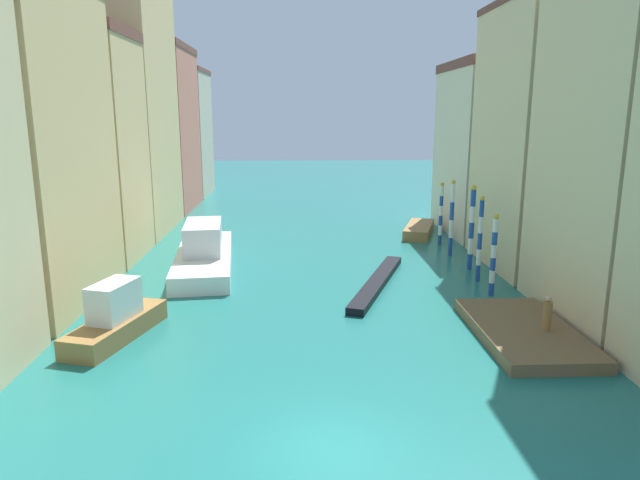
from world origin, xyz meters
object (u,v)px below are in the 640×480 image
(person_on_dock, at_px, (547,314))
(mooring_pole_3, at_px, (452,217))
(mooring_pole_0, at_px, (494,254))
(mooring_pole_4, at_px, (441,213))
(motorboat_0, at_px, (419,230))
(waterfront_dock, at_px, (524,332))
(motorboat_1, at_px, (116,318))
(gondola_black, at_px, (377,282))
(vaporetto_white, at_px, (204,252))
(mooring_pole_1, at_px, (480,238))
(mooring_pole_2, at_px, (472,227))

(person_on_dock, distance_m, mooring_pole_3, 14.88)
(mooring_pole_0, height_order, mooring_pole_3, mooring_pole_3)
(mooring_pole_4, distance_m, motorboat_0, 4.11)
(person_on_dock, distance_m, mooring_pole_0, 6.26)
(waterfront_dock, bearing_deg, motorboat_1, 177.70)
(waterfront_dock, xyz_separation_m, gondola_black, (-5.23, 7.75, -0.05))
(mooring_pole_3, distance_m, mooring_pole_4, 3.19)
(person_on_dock, relative_size, mooring_pole_4, 0.33)
(waterfront_dock, bearing_deg, person_on_dock, -28.04)
(waterfront_dock, bearing_deg, mooring_pole_0, 84.78)
(waterfront_dock, height_order, vaporetto_white, vaporetto_white)
(mooring_pole_1, height_order, gondola_black, mooring_pole_1)
(vaporetto_white, bearing_deg, waterfront_dock, -37.94)
(mooring_pole_2, distance_m, motorboat_0, 10.59)
(mooring_pole_0, height_order, vaporetto_white, mooring_pole_0)
(vaporetto_white, distance_m, gondola_black, 11.15)
(mooring_pole_0, distance_m, mooring_pole_3, 8.66)
(mooring_pole_3, relative_size, vaporetto_white, 0.42)
(waterfront_dock, xyz_separation_m, mooring_pole_3, (0.65, 14.41, 2.35))
(mooring_pole_0, height_order, mooring_pole_4, mooring_pole_4)
(mooring_pole_3, distance_m, vaporetto_white, 16.38)
(vaporetto_white, bearing_deg, mooring_pole_3, 8.28)
(mooring_pole_3, bearing_deg, vaporetto_white, -171.72)
(motorboat_0, bearing_deg, mooring_pole_1, -86.98)
(mooring_pole_2, height_order, motorboat_1, mooring_pole_2)
(person_on_dock, relative_size, mooring_pole_2, 0.29)
(mooring_pole_0, xyz_separation_m, motorboat_0, (-0.55, 15.38, -1.83))
(mooring_pole_3, height_order, mooring_pole_4, mooring_pole_3)
(mooring_pole_0, bearing_deg, vaporetto_white, 158.51)
(waterfront_dock, height_order, motorboat_1, motorboat_1)
(mooring_pole_0, distance_m, mooring_pole_1, 2.69)
(person_on_dock, bearing_deg, mooring_pole_1, 90.66)
(mooring_pole_4, bearing_deg, waterfront_dock, -92.40)
(mooring_pole_0, relative_size, mooring_pole_1, 0.89)
(mooring_pole_0, height_order, gondola_black, mooring_pole_0)
(vaporetto_white, bearing_deg, mooring_pole_4, 18.81)
(motorboat_0, bearing_deg, mooring_pole_3, -84.31)
(waterfront_dock, height_order, mooring_pole_2, mooring_pole_2)
(waterfront_dock, distance_m, gondola_black, 9.35)
(mooring_pole_4, xyz_separation_m, gondola_black, (-5.97, -9.84, -2.13))
(mooring_pole_2, relative_size, gondola_black, 0.51)
(vaporetto_white, relative_size, motorboat_1, 2.08)
(person_on_dock, bearing_deg, mooring_pole_4, 90.04)
(mooring_pole_1, relative_size, vaporetto_white, 0.40)
(person_on_dock, xyz_separation_m, mooring_pole_0, (-0.22, 6.17, 1.04))
(mooring_pole_3, xyz_separation_m, motorboat_0, (-0.67, 6.73, -2.21))
(waterfront_dock, bearing_deg, mooring_pole_1, 85.61)
(mooring_pole_1, relative_size, mooring_pole_2, 0.94)
(mooring_pole_1, xyz_separation_m, motorboat_0, (-0.67, 12.71, -2.10))
(motorboat_0, bearing_deg, mooring_pole_0, -87.95)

